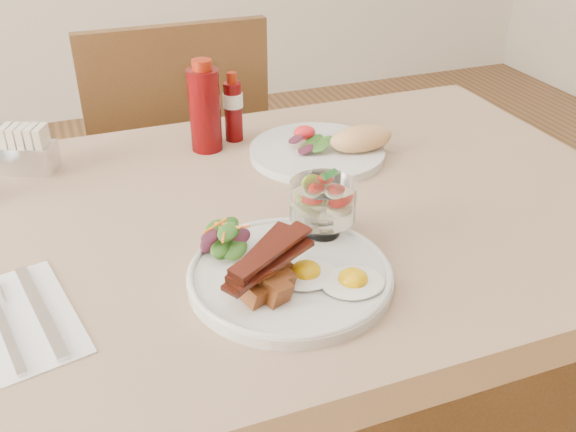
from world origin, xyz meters
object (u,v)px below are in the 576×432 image
(main_plate, at_px, (290,276))
(second_plate, at_px, (327,148))
(chair_far, at_px, (177,172))
(hot_sauce_bottle, at_px, (233,108))
(sugar_caddy, at_px, (28,152))
(ketchup_bottle, at_px, (205,109))
(fruit_cup, at_px, (323,201))
(table, at_px, (255,268))

(main_plate, bearing_deg, second_plate, 59.00)
(chair_far, bearing_deg, hot_sauce_bottle, -79.77)
(chair_far, bearing_deg, sugar_caddy, -132.57)
(ketchup_bottle, bearing_deg, fruit_cup, -78.82)
(hot_sauce_bottle, distance_m, sugar_caddy, 0.39)
(hot_sauce_bottle, bearing_deg, fruit_cup, -88.01)
(chair_far, bearing_deg, ketchup_bottle, -89.85)
(hot_sauce_bottle, bearing_deg, ketchup_bottle, -159.08)
(second_plate, relative_size, sugar_caddy, 2.46)
(main_plate, bearing_deg, chair_far, 89.81)
(hot_sauce_bottle, height_order, sugar_caddy, hot_sauce_bottle)
(ketchup_bottle, bearing_deg, second_plate, -28.72)
(table, relative_size, main_plate, 4.75)
(table, height_order, ketchup_bottle, ketchup_bottle)
(table, bearing_deg, sugar_caddy, 135.85)
(fruit_cup, bearing_deg, chair_far, 95.81)
(hot_sauce_bottle, bearing_deg, table, -101.21)
(second_plate, xyz_separation_m, hot_sauce_bottle, (-0.14, 0.14, 0.05))
(table, distance_m, ketchup_bottle, 0.34)
(ketchup_bottle, bearing_deg, chair_far, 90.15)
(table, xyz_separation_m, main_plate, (-0.00, -0.17, 0.10))
(fruit_cup, bearing_deg, second_plate, 64.64)
(fruit_cup, xyz_separation_m, ketchup_bottle, (-0.08, 0.38, 0.01))
(chair_far, relative_size, fruit_cup, 9.45)
(ketchup_bottle, bearing_deg, main_plate, -90.46)
(table, relative_size, sugar_caddy, 12.33)
(chair_far, height_order, hot_sauce_bottle, chair_far)
(main_plate, relative_size, second_plate, 1.06)
(table, distance_m, hot_sauce_bottle, 0.36)
(second_plate, bearing_deg, hot_sauce_bottle, 136.48)
(fruit_cup, bearing_deg, ketchup_bottle, 101.18)
(table, height_order, fruit_cup, fruit_cup)
(table, distance_m, fruit_cup, 0.20)
(main_plate, bearing_deg, ketchup_bottle, 89.54)
(chair_far, relative_size, second_plate, 3.51)
(chair_far, xyz_separation_m, fruit_cup, (0.08, -0.75, 0.30))
(fruit_cup, distance_m, hot_sauce_bottle, 0.41)
(table, relative_size, chair_far, 1.43)
(main_plate, height_order, ketchup_bottle, ketchup_bottle)
(ketchup_bottle, bearing_deg, sugar_caddy, 176.44)
(main_plate, xyz_separation_m, fruit_cup, (0.08, 0.08, 0.06))
(ketchup_bottle, distance_m, hot_sauce_bottle, 0.07)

